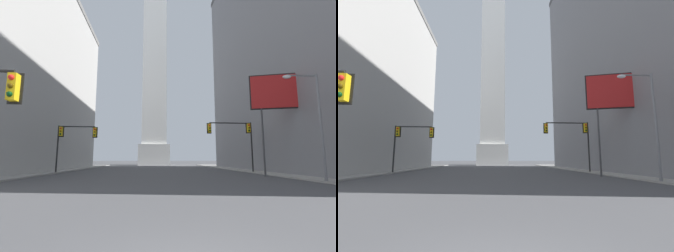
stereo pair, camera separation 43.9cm
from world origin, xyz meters
The scene contains 8 objects.
sidewalk_left centered at (-14.03, 21.69, 0.07)m, with size 5.00×72.30×0.15m, color gray.
sidewalk_right centered at (14.03, 21.69, 0.07)m, with size 5.00×72.30×0.15m, color gray.
building_right centered at (23.81, 26.05, 19.71)m, with size 20.51×40.75×39.41m.
obelisk centered at (0.00, 60.25, 33.75)m, with size 8.37×8.37×70.25m.
traffic_light_mid_right centered at (9.99, 24.30, 4.79)m, with size 5.79×0.50×6.25m.
traffic_light_mid_left centered at (-10.22, 24.69, 4.31)m, with size 4.75×0.51×5.66m.
street_lamp centered at (11.27, 12.39, 4.91)m, with size 2.72×0.36×8.00m.
billboard_sign centered at (12.49, 17.92, 8.15)m, with size 6.21×1.88×10.23m.
Camera 1 is at (-0.57, -2.90, 1.68)m, focal length 24.00 mm.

